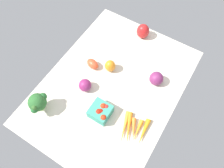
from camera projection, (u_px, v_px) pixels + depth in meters
tablecloth at (112, 86)px, 131.22cm from camera, size 104.00×76.00×2.00cm
red_onion_near_basket at (85, 85)px, 126.23cm from camera, size 7.47×7.47×7.47cm
bell_pepper_orange at (110, 66)px, 132.28cm from camera, size 7.09×7.09×8.02cm
berry_basket at (101, 111)px, 118.69cm from camera, size 11.01×11.01×7.56cm
bell_pepper_red at (143, 31)px, 144.11cm from camera, size 11.81×11.81×10.04cm
broccoli_head at (38, 103)px, 116.24cm from camera, size 11.91×9.93×13.29cm
red_onion_center at (156, 78)px, 127.91cm from camera, size 8.26×8.26×8.26cm
carrot_bunch at (133, 129)px, 116.28cm from camera, size 19.15×16.07×2.92cm
roma_tomato at (93, 64)px, 134.50cm from camera, size 7.26×9.53×5.39cm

